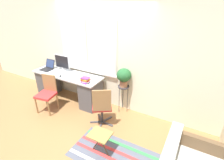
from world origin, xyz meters
The scene contains 14 objects.
ground_plane centered at (0.00, 0.00, 0.00)m, with size 14.00×14.00×0.00m, color #9E7042.
wall_back_with_window centered at (-0.02, 0.68, 1.35)m, with size 9.00×0.12×2.70m.
desk centered at (-0.83, 0.30, 0.41)m, with size 1.95×0.61×0.77m.
laptop centered at (-1.51, 0.31, 0.82)m, with size 0.30×0.33×0.24m.
monitor centered at (-1.08, 0.44, 0.99)m, with size 0.46×0.17×0.42m.
keyboard centered at (-1.12, 0.13, 0.77)m, with size 0.35×0.12×0.02m.
mouse centered at (-0.86, 0.11, 0.78)m, with size 0.04×0.06×0.03m.
book_stack centered at (-0.10, 0.13, 0.84)m, with size 0.22×0.19×0.14m.
desk_chair_wooden centered at (-0.96, -0.30, 0.48)m, with size 0.47×0.48×0.89m.
office_chair_swivel centered at (0.52, -0.17, 0.50)m, with size 0.56×0.56×0.95m.
plant_stand centered at (0.69, 0.55, 0.60)m, with size 0.27×0.27×0.68m.
potted_plant centered at (0.69, 0.55, 0.94)m, with size 0.34×0.34×0.44m.
floor_rug_striped centered at (1.14, -0.78, 0.00)m, with size 1.56×0.85×0.01m.
folding_stool centered at (0.90, -0.84, 0.40)m, with size 0.37×0.32×0.45m.
Camera 1 is at (2.19, -2.76, 2.61)m, focal length 28.00 mm.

